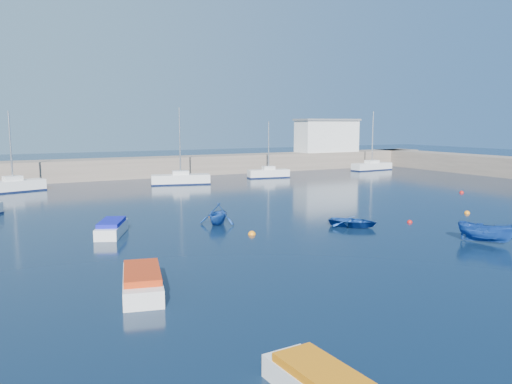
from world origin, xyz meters
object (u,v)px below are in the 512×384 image
dinghy_left (218,214)px  harbor_office (327,136)px  sailboat_6 (181,179)px  sailboat_7 (269,173)px  sailboat_8 (372,166)px  motorboat_0 (142,281)px  sailboat_5 (13,186)px  motorboat_1 (112,228)px  dinghy_center (353,222)px  dinghy_right (486,233)px

dinghy_left → harbor_office: bearing=85.2°
sailboat_6 → sailboat_7: bearing=-69.7°
sailboat_8 → motorboat_0: sailboat_8 is taller
sailboat_7 → motorboat_0: (-26.89, -37.12, -0.14)m
sailboat_5 → motorboat_1: bearing=174.6°
sailboat_8 → dinghy_center: size_ratio=2.70×
dinghy_center → dinghy_right: bearing=-100.6°
sailboat_6 → sailboat_8: bearing=-69.8°
dinghy_center → harbor_office: bearing=18.2°
sailboat_7 → dinghy_center: sailboat_7 is taller
sailboat_8 → dinghy_right: bearing=143.5°
harbor_office → motorboat_1: size_ratio=2.41×
sailboat_5 → sailboat_8: size_ratio=0.94×
harbor_office → sailboat_7: (-15.66, -8.76, -4.49)m
sailboat_8 → dinghy_left: 46.58m
motorboat_1 → motorboat_0: bearing=-72.0°
dinghy_center → dinghy_left: bearing=108.8°
dinghy_right → sailboat_7: bearing=55.7°
motorboat_0 → motorboat_1: motorboat_0 is taller
motorboat_1 → dinghy_right: bearing=-9.6°
sailboat_5 → dinghy_left: (12.33, -25.70, 0.09)m
motorboat_0 → motorboat_1: bearing=97.7°
sailboat_7 → harbor_office: bearing=-51.7°
sailboat_6 → dinghy_center: bearing=-161.1°
sailboat_8 → dinghy_right: size_ratio=2.68×
sailboat_5 → dinghy_right: bearing=-163.9°
sailboat_7 → motorboat_1: (-25.71, -25.24, -0.16)m
harbor_office → sailboat_7: bearing=-150.8°
sailboat_7 → dinghy_left: (-18.25, -25.26, 0.15)m
sailboat_8 → dinghy_right: (-25.68, -40.15, 0.03)m
sailboat_5 → sailboat_7: bearing=-107.0°
sailboat_7 → dinghy_left: bearing=153.3°
harbor_office → dinghy_right: bearing=-115.1°
sailboat_6 → sailboat_7: 12.82m
sailboat_6 → motorboat_0: size_ratio=1.90×
harbor_office → dinghy_center: size_ratio=3.00×
sailboat_7 → dinghy_right: size_ratio=2.22×
sailboat_6 → sailboat_8: size_ratio=1.00×
dinghy_left → dinghy_right: (12.03, -12.80, -0.11)m
harbor_office → sailboat_5: sailboat_5 is taller
dinghy_center → dinghy_right: 8.61m
dinghy_left → dinghy_right: 17.56m
sailboat_6 → sailboat_7: (12.74, 1.42, -0.03)m
harbor_office → motorboat_0: harbor_office is taller
motorboat_1 → dinghy_right: size_ratio=1.24×
sailboat_5 → motorboat_0: bearing=169.4°
sailboat_6 → dinghy_right: bearing=-155.9°
sailboat_5 → motorboat_0: sailboat_5 is taller
harbor_office → motorboat_0: size_ratio=2.10×
motorboat_1 → harbor_office: bearing=63.2°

